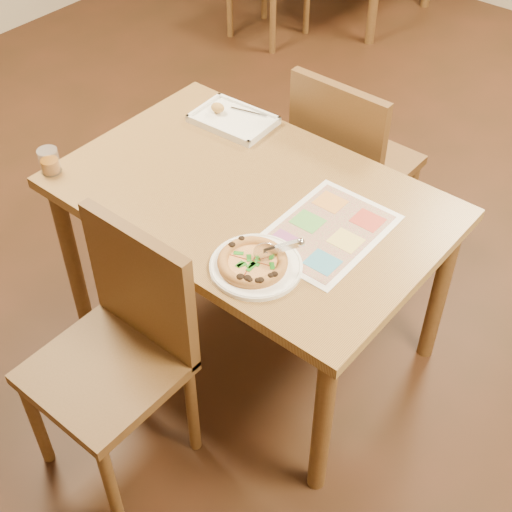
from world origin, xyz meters
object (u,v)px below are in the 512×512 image
Objects in this scene: plate at (256,266)px; pizza_cutter at (278,249)px; dining_table at (250,213)px; chair_far at (347,151)px; menu at (327,231)px; chair_near at (123,329)px; appetizer_tray at (232,120)px; glass_tumbler at (50,162)px; pizza at (253,262)px.

pizza_cutter is (0.05, 0.04, 0.07)m from plate.
dining_table is 0.61m from chair_far.
chair_far reaches higher than menu.
pizza_cutter is (0.29, -0.83, 0.23)m from chair_far.
dining_table is 0.40m from pizza_cutter.
chair_near is at bearing -90.00° from dining_table.
appetizer_tray is (-0.33, 0.29, 0.10)m from dining_table.
chair_near is 1.00× the size of chair_far.
plate is at bearing 5.36° from glass_tumbler.
chair_far reaches higher than plate.
chair_near is 1.20m from chair_far.
glass_tumbler is (-0.61, -0.95, 0.19)m from chair_far.
dining_table is 0.38m from pizza.
chair_near is 0.97m from appetizer_tray.
appetizer_tray is at bearing 110.42° from chair_near.
appetizer_tray reaches higher than dining_table.
pizza_cutter is at bearing 39.90° from plate.
pizza_cutter is at bearing 52.34° from chair_near.
appetizer_tray is 0.71m from menu.
glass_tumbler reaches higher than pizza.
appetizer_tray is (-0.58, 0.56, 0.00)m from plate.
pizza is 2.38× the size of glass_tumbler.
glass_tumbler reaches higher than appetizer_tray.
chair_far is (-0.00, 1.20, 0.00)m from chair_near.
dining_table is 0.37m from plate.
appetizer_tray is at bearing 138.69° from dining_table.
dining_table is 6.15× the size of pizza.
appetizer_tray is 3.50× the size of glass_tumbler.
plate is at bearing 54.20° from chair_near.
chair_far is at bearing 90.00° from chair_near.
glass_tumbler is (-0.28, -0.64, 0.03)m from appetizer_tray.
dining_table is 4.66× the size of plate.
menu is at bearing 62.83° from chair_near.
plate is at bearing 179.59° from pizza_cutter.
chair_near is 0.69m from glass_tumbler.
chair_near is at bearing -125.80° from plate.
pizza is at bearing -48.85° from dining_table.
appetizer_tray is 0.70m from glass_tumbler.
pizza is (-0.01, -0.01, 0.02)m from plate.
plate is (0.24, 0.34, 0.16)m from chair_near.
plate is (0.24, -0.87, 0.16)m from chair_far.
glass_tumbler is (-0.91, -0.12, -0.04)m from pizza_cutter.
chair_far reaches higher than appetizer_tray.
menu is at bearing -24.04° from appetizer_tray.
dining_table is 0.72m from glass_tumbler.
dining_table is 2.77× the size of chair_near.
appetizer_tray is at bearing 136.03° from plate.
chair_far is 0.91m from pizza_cutter.
glass_tumbler is at bearing -175.06° from pizza.
dining_table is 0.61m from chair_near.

